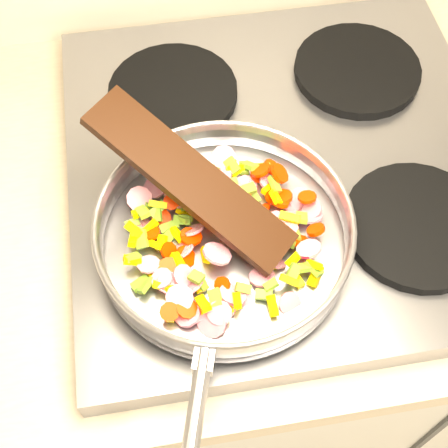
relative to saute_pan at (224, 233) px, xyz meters
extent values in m
cube|color=#939399|center=(0.11, 0.13, -0.06)|extent=(0.60, 0.60, 0.04)
cylinder|color=black|center=(-0.03, -0.01, -0.04)|extent=(0.19, 0.19, 0.02)
cylinder|color=black|center=(0.25, -0.01, -0.04)|extent=(0.19, 0.19, 0.02)
cylinder|color=black|center=(-0.03, 0.27, -0.04)|extent=(0.19, 0.19, 0.02)
cylinder|color=black|center=(0.25, 0.27, -0.04)|extent=(0.19, 0.19, 0.02)
cylinder|color=#9E9EA5|center=(0.00, 0.00, -0.03)|extent=(0.31, 0.31, 0.01)
torus|color=#9E9EA5|center=(0.00, 0.00, 0.00)|extent=(0.35, 0.35, 0.04)
torus|color=#9E9EA5|center=(0.00, 0.00, 0.02)|extent=(0.31, 0.31, 0.01)
cylinder|color=#9E9EA5|center=(-0.07, -0.24, 0.01)|extent=(0.07, 0.19, 0.02)
cube|color=#9E9EA5|center=(-0.05, -0.16, 0.01)|extent=(0.03, 0.04, 0.02)
cylinder|color=#FD2A00|center=(0.08, 0.09, -0.01)|extent=(0.03, 0.03, 0.02)
cube|color=olive|center=(-0.08, 0.05, 0.00)|extent=(0.01, 0.03, 0.02)
cylinder|color=#C6133B|center=(0.04, -0.06, -0.02)|extent=(0.05, 0.04, 0.02)
cylinder|color=#C6133B|center=(0.10, -0.04, 0.00)|extent=(0.04, 0.04, 0.02)
cube|color=#FFDB01|center=(-0.04, -0.09, 0.00)|extent=(0.02, 0.03, 0.02)
cube|color=olive|center=(-0.10, -0.05, -0.01)|extent=(0.02, 0.02, 0.01)
cylinder|color=#FD2A00|center=(0.08, 0.00, -0.02)|extent=(0.03, 0.04, 0.03)
cylinder|color=#FD2A00|center=(-0.02, 0.04, 0.00)|extent=(0.03, 0.03, 0.02)
cube|color=olive|center=(0.01, 0.11, -0.01)|extent=(0.02, 0.02, 0.01)
cube|color=olive|center=(0.04, 0.02, -0.01)|extent=(0.02, 0.02, 0.01)
cylinder|color=#C6133B|center=(0.04, 0.07, -0.02)|extent=(0.05, 0.04, 0.02)
cube|color=olive|center=(-0.08, 0.05, 0.00)|extent=(0.03, 0.02, 0.02)
cube|color=#FFDB01|center=(0.02, 0.07, -0.01)|extent=(0.01, 0.02, 0.01)
cube|color=olive|center=(0.03, 0.10, 0.00)|extent=(0.02, 0.02, 0.02)
cylinder|color=#C6133B|center=(-0.06, -0.08, 0.00)|extent=(0.04, 0.04, 0.02)
cube|color=#FFDB01|center=(-0.10, 0.02, 0.00)|extent=(0.02, 0.01, 0.01)
cylinder|color=#C6133B|center=(-0.06, -0.05, 0.00)|extent=(0.03, 0.03, 0.02)
cube|color=#FFDB01|center=(-0.08, -0.09, -0.01)|extent=(0.01, 0.02, 0.01)
cube|color=#FFDB01|center=(0.02, 0.03, -0.01)|extent=(0.03, 0.02, 0.02)
cube|color=#FFDB01|center=(-0.08, -0.05, -0.01)|extent=(0.03, 0.01, 0.02)
cylinder|color=#C6133B|center=(0.09, 0.03, -0.02)|extent=(0.03, 0.03, 0.02)
cylinder|color=#FD2A00|center=(0.11, 0.03, 0.00)|extent=(0.03, 0.03, 0.01)
cube|color=olive|center=(0.05, 0.05, -0.02)|extent=(0.02, 0.02, 0.01)
cylinder|color=#C6133B|center=(-0.03, -0.11, -0.01)|extent=(0.04, 0.05, 0.03)
cube|color=olive|center=(-0.10, 0.01, -0.01)|extent=(0.02, 0.02, 0.02)
cube|color=#FFDB01|center=(0.06, -0.07, 0.00)|extent=(0.02, 0.02, 0.02)
cylinder|color=#C6133B|center=(0.02, 0.11, 0.00)|extent=(0.05, 0.04, 0.02)
cube|color=olive|center=(0.03, 0.01, -0.01)|extent=(0.01, 0.03, 0.02)
cube|color=#FFDB01|center=(-0.02, 0.05, -0.01)|extent=(0.02, 0.03, 0.01)
cube|color=#FFDB01|center=(0.08, 0.01, 0.00)|extent=(0.03, 0.02, 0.01)
cylinder|color=#FD2A00|center=(0.03, 0.00, -0.01)|extent=(0.03, 0.03, 0.01)
cube|color=#FFDB01|center=(-0.11, -0.02, 0.00)|extent=(0.02, 0.01, 0.02)
cube|color=#FFDB01|center=(-0.09, 0.03, -0.01)|extent=(0.03, 0.02, 0.02)
cylinder|color=#C6133B|center=(0.03, -0.03, 0.00)|extent=(0.04, 0.04, 0.02)
cube|color=olive|center=(0.08, -0.01, -0.01)|extent=(0.03, 0.01, 0.02)
cylinder|color=#C6133B|center=(0.00, 0.08, -0.01)|extent=(0.03, 0.04, 0.02)
cylinder|color=#C6133B|center=(0.07, 0.07, -0.01)|extent=(0.03, 0.03, 0.01)
cube|color=#FFDB01|center=(0.08, -0.06, -0.01)|extent=(0.02, 0.02, 0.01)
cube|color=#FFDB01|center=(-0.03, -0.09, -0.01)|extent=(0.02, 0.02, 0.02)
cylinder|color=#C6133B|center=(0.00, -0.08, -0.01)|extent=(0.04, 0.04, 0.02)
cylinder|color=#FD2A00|center=(-0.04, 0.01, -0.01)|extent=(0.04, 0.04, 0.01)
cylinder|color=#FD2A00|center=(-0.08, -0.09, 0.00)|extent=(0.03, 0.03, 0.01)
cylinder|color=#FD2A00|center=(-0.01, -0.06, -0.01)|extent=(0.03, 0.03, 0.02)
cube|color=olive|center=(0.05, 0.10, -0.01)|extent=(0.02, 0.03, 0.02)
cylinder|color=#C6133B|center=(0.07, 0.01, -0.01)|extent=(0.04, 0.03, 0.03)
cube|color=#FFDB01|center=(-0.02, 0.04, -0.01)|extent=(0.02, 0.02, 0.01)
cube|color=olive|center=(0.01, -0.07, -0.01)|extent=(0.02, 0.02, 0.02)
cylinder|color=#C6133B|center=(0.06, -0.10, -0.02)|extent=(0.04, 0.03, 0.03)
cube|color=olive|center=(-0.02, -0.08, -0.02)|extent=(0.02, 0.02, 0.02)
cube|color=#FFDB01|center=(-0.04, 0.05, -0.02)|extent=(0.02, 0.02, 0.01)
cylinder|color=#C6133B|center=(-0.05, 0.06, 0.00)|extent=(0.05, 0.05, 0.02)
cube|color=#FFDB01|center=(0.08, -0.07, -0.02)|extent=(0.02, 0.02, 0.01)
cylinder|color=#C6133B|center=(-0.07, -0.05, -0.01)|extent=(0.04, 0.03, 0.02)
cube|color=olive|center=(-0.04, 0.05, -0.01)|extent=(0.02, 0.02, 0.01)
cube|color=#FFDB01|center=(0.10, -0.07, -0.01)|extent=(0.02, 0.03, 0.02)
cube|color=#FFDB01|center=(-0.11, 0.01, 0.00)|extent=(0.01, 0.02, 0.02)
cube|color=olive|center=(-0.10, 0.02, -0.01)|extent=(0.02, 0.03, 0.01)
cube|color=#FFDB01|center=(-0.08, 0.00, -0.01)|extent=(0.02, 0.02, 0.02)
cube|color=#FFDB01|center=(-0.07, 0.05, 0.00)|extent=(0.02, 0.01, 0.01)
cube|color=#FFDB01|center=(0.07, 0.04, 0.00)|extent=(0.01, 0.03, 0.02)
cylinder|color=#C6133B|center=(0.05, -0.03, -0.02)|extent=(0.04, 0.05, 0.03)
cube|color=olive|center=(0.04, -0.07, -0.01)|extent=(0.02, 0.02, 0.01)
cube|color=olive|center=(0.04, -0.01, -0.01)|extent=(0.02, 0.02, 0.02)
cube|color=olive|center=(-0.08, 0.06, -0.01)|extent=(0.02, 0.01, 0.02)
cube|color=#FFDB01|center=(-0.09, -0.04, -0.01)|extent=(0.02, 0.02, 0.01)
cube|color=#FFDB01|center=(0.07, 0.06, -0.01)|extent=(0.02, 0.02, 0.01)
cube|color=olive|center=(-0.11, -0.02, 0.00)|extent=(0.02, 0.02, 0.02)
cylinder|color=#C6133B|center=(-0.03, 0.06, -0.01)|extent=(0.03, 0.04, 0.03)
cube|color=olive|center=(-0.01, 0.11, -0.01)|extent=(0.02, 0.02, 0.02)
cylinder|color=#C6133B|center=(0.01, 0.09, -0.01)|extent=(0.05, 0.05, 0.02)
cube|color=olive|center=(-0.11, 0.04, -0.01)|extent=(0.02, 0.02, 0.01)
cylinder|color=#FD2A00|center=(0.08, 0.04, -0.01)|extent=(0.03, 0.03, 0.02)
cube|color=olive|center=(0.04, 0.06, 0.00)|extent=(0.02, 0.02, 0.01)
cube|color=olive|center=(0.08, -0.06, -0.01)|extent=(0.02, 0.02, 0.02)
cube|color=#FFDB01|center=(-0.01, -0.09, -0.02)|extent=(0.02, 0.02, 0.02)
cylinder|color=#C6133B|center=(0.03, 0.06, -0.01)|extent=(0.03, 0.03, 0.02)
cylinder|color=#C6133B|center=(-0.05, -0.09, -0.01)|extent=(0.03, 0.03, 0.01)
cube|color=olive|center=(-0.05, 0.03, -0.01)|extent=(0.02, 0.02, 0.02)
cylinder|color=#FD2A00|center=(-0.06, -0.09, -0.01)|extent=(0.03, 0.03, 0.01)
cube|color=#FFDB01|center=(-0.03, 0.10, -0.01)|extent=(0.02, 0.02, 0.01)
cube|color=#FFDB01|center=(-0.02, -0.02, -0.01)|extent=(0.01, 0.02, 0.02)
cylinder|color=#FD2A00|center=(0.11, -0.01, 0.00)|extent=(0.03, 0.03, 0.02)
cylinder|color=#FD2A00|center=(-0.07, 0.05, -0.02)|extent=(0.03, 0.03, 0.01)
cube|color=#FFDB01|center=(0.03, 0.10, -0.01)|extent=(0.02, 0.02, 0.02)
cube|color=olive|center=(0.07, -0.06, 0.00)|extent=(0.02, 0.03, 0.02)
cylinder|color=#FD2A00|center=(-0.04, 0.01, -0.01)|extent=(0.02, 0.02, 0.02)
cube|color=#FFDB01|center=(-0.04, -0.05, -0.01)|extent=(0.02, 0.03, 0.02)
cylinder|color=#FD2A00|center=(0.03, 0.05, 0.00)|extent=(0.03, 0.03, 0.01)
cube|color=#FFDB01|center=(0.03, 0.01, -0.02)|extent=(0.02, 0.01, 0.02)
cube|color=#FFDB01|center=(0.04, -0.10, -0.01)|extent=(0.01, 0.03, 0.02)
cylinder|color=#FD2A00|center=(0.06, 0.04, -0.02)|extent=(0.03, 0.02, 0.02)
cube|color=olive|center=(-0.04, 0.03, -0.01)|extent=(0.02, 0.02, 0.02)
cube|color=#FFDB01|center=(0.08, -0.05, -0.01)|extent=(0.02, 0.02, 0.02)
cube|color=olive|center=(-0.04, -0.05, 0.00)|extent=(0.02, 0.02, 0.01)
cylinder|color=#FD2A00|center=(-0.07, -0.03, -0.01)|extent=(0.03, 0.03, 0.01)
cube|color=#FFDB01|center=(0.00, -0.09, 0.00)|extent=(0.01, 0.02, 0.02)
cylinder|color=#C6133B|center=(0.00, 0.09, -0.02)|extent=(0.03, 0.03, 0.02)
cube|color=olive|center=(0.10, 0.01, -0.01)|extent=(0.02, 0.02, 0.01)
cube|color=#FFDB01|center=(-0.08, 0.00, -0.01)|extent=(0.03, 0.02, 0.02)
cylinder|color=#C6133B|center=(0.04, 0.02, -0.02)|extent=(0.03, 0.03, 0.02)
cylinder|color=#C6133B|center=(-0.05, 0.07, -0.02)|extent=(0.03, 0.03, 0.01)
cylinder|color=#FD2A00|center=(0.03, 0.05, -0.01)|extent=(0.03, 0.03, 0.02)
cylinder|color=#FD2A00|center=(-0.06, 0.05, 0.00)|extent=(0.03, 0.03, 0.02)
cube|color=olive|center=(0.10, -0.06, 0.00)|extent=(0.02, 0.03, 0.01)
cylinder|color=#FD2A00|center=(-0.05, 0.11, -0.02)|extent=(0.03, 0.03, 0.02)
cylinder|color=#FD2A00|center=(-0.07, -0.01, -0.01)|extent=(0.02, 0.03, 0.03)
cylinder|color=#C6133B|center=(-0.03, 0.02, -0.01)|extent=(0.04, 0.03, 0.03)
cylinder|color=#FD2A00|center=(0.07, 0.05, -0.01)|extent=(0.03, 0.03, 0.02)
cylinder|color=#FD2A00|center=(0.01, 0.02, 0.00)|extent=(0.04, 0.03, 0.03)
cube|color=#FFDB01|center=(0.03, 0.10, -0.01)|extent=(0.02, 0.02, 0.01)
cylinder|color=#C6133B|center=(-0.05, -0.01, -0.01)|extent=(0.04, 0.03, 0.03)
cube|color=olive|center=(-0.02, -0.08, 0.00)|extent=(0.02, 0.02, 0.01)
cylinder|color=#C6133B|center=(-0.02, -0.10, 0.00)|extent=(0.03, 0.03, 0.02)
cube|color=olive|center=(-0.09, 0.05, 0.00)|extent=(0.02, 0.02, 0.01)
cube|color=#FFDB01|center=(-0.05, 0.02, -0.01)|extent=(0.02, 0.02, 0.01)
cube|color=olive|center=(0.08, 0.06, 0.00)|extent=(0.02, 0.02, 0.01)
cylinder|color=#FD2A00|center=(-0.05, -0.02, -0.02)|extent=(0.03, 0.04, 0.03)
cylinder|color=#C6133B|center=(-0.01, 0.07, -0.01)|extent=(0.04, 0.04, 0.01)
cube|color=#FFDB01|center=(-0.11, 0.02, 0.00)|extent=(0.02, 0.02, 0.02)
cylinder|color=#FD2A00|center=(0.01, 0.09, -0.01)|extent=(0.02, 0.02, 0.01)
cylinder|color=#FD2A00|center=(0.08, 0.03, 0.00)|extent=(0.03, 0.03, 0.02)
cube|color=olive|center=(0.04, 0.10, -0.01)|extent=(0.01, 0.02, 0.01)
cube|color=#FFDB01|center=(-0.10, 0.05, -0.01)|extent=(0.02, 0.02, 0.01)
cylinder|color=#C6133B|center=(0.08, 0.00, -0.01)|extent=(0.03, 0.03, 0.01)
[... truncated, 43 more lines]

